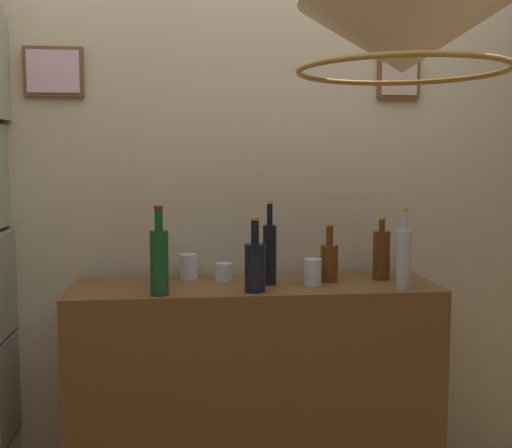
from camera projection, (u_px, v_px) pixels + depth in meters
name	position (u px, v px, depth m)	size (l,w,h in m)	color
panelled_rear_partition	(247.00, 200.00, 2.80)	(3.66, 0.15, 2.65)	beige
bar_shelf_unit	(255.00, 415.00, 2.60)	(1.46, 0.43, 1.08)	brown
liquor_bottle_brandy	(381.00, 254.00, 2.65)	(0.07, 0.07, 0.26)	#5E3213
liquor_bottle_mezcal	(159.00, 260.00, 2.34)	(0.07, 0.07, 0.33)	#194F23
liquor_bottle_sherry	(329.00, 260.00, 2.61)	(0.07, 0.07, 0.24)	brown
liquor_bottle_tequila	(159.00, 259.00, 2.51)	(0.07, 0.07, 0.26)	maroon
liquor_bottle_rye	(404.00, 258.00, 2.46)	(0.06, 0.06, 0.31)	silver
liquor_bottle_amaro	(270.00, 252.00, 2.54)	(0.05, 0.05, 0.34)	black
liquor_bottle_scotch	(255.00, 265.00, 2.40)	(0.08, 0.08, 0.29)	black
glass_tumbler_rocks	(313.00, 272.00, 2.53)	(0.07, 0.07, 0.11)	silver
glass_tumbler_highball	(224.00, 272.00, 2.64)	(0.07, 0.07, 0.07)	silver
glass_tumbler_shot	(189.00, 266.00, 2.68)	(0.08, 0.08, 0.10)	silver
pendant_lamp	(403.00, 41.00, 1.75)	(0.59, 0.59, 0.54)	#EFE5C6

